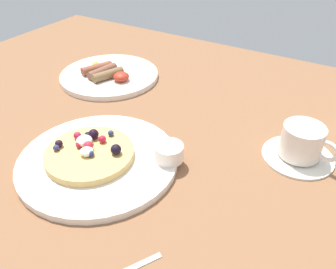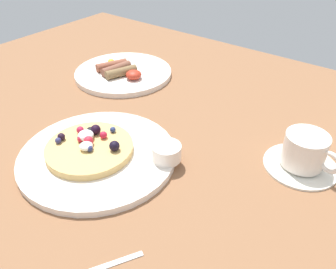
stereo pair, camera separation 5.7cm
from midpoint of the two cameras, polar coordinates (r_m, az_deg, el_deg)
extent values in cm
cube|color=brown|center=(67.15, 0.73, -3.77)|extent=(152.46, 117.10, 3.00)
cylinder|color=white|center=(64.75, -9.08, -3.56)|extent=(28.99, 28.99, 1.32)
cylinder|color=tan|center=(64.39, -10.42, -2.44)|extent=(16.06, 16.06, 1.41)
sphere|color=navy|center=(62.31, -10.31, -2.38)|extent=(1.17, 1.17, 1.17)
sphere|color=black|center=(66.39, -9.51, 0.74)|extent=(1.92, 1.92, 1.92)
sphere|color=red|center=(63.75, -10.56, -1.11)|extent=(1.75, 1.75, 1.75)
sphere|color=navy|center=(66.62, -6.73, 0.73)|extent=(1.13, 1.13, 1.13)
sphere|color=red|center=(65.13, -8.20, -0.16)|extent=(1.39, 1.39, 1.39)
sphere|color=navy|center=(65.60, -15.39, -1.05)|extent=(1.14, 1.14, 1.14)
sphere|color=black|center=(61.70, -6.27, -1.97)|extent=(1.89, 1.89, 1.89)
sphere|color=black|center=(66.23, -14.93, -0.43)|extent=(1.41, 1.41, 1.41)
sphere|color=red|center=(64.95, -11.88, -0.83)|extent=(1.20, 1.20, 1.20)
sphere|color=#BF2040|center=(67.29, -12.01, 0.67)|extent=(1.42, 1.42, 1.42)
sphere|color=black|center=(66.54, -10.33, 0.53)|extent=(1.56, 1.56, 1.56)
sphere|color=navy|center=(65.44, -11.99, -0.64)|extent=(1.02, 1.02, 1.02)
ellipsoid|color=white|center=(65.27, -11.05, -0.21)|extent=(2.93, 2.93, 1.76)
ellipsoid|color=white|center=(62.79, -10.90, -1.97)|extent=(2.40, 2.40, 1.44)
cylinder|color=white|center=(61.33, 2.40, -3.05)|extent=(5.30, 5.30, 2.94)
cylinder|color=#652107|center=(60.97, 2.41, -2.62)|extent=(4.35, 4.35, 0.35)
cylinder|color=white|center=(94.76, -5.67, 10.04)|extent=(25.80, 25.80, 1.35)
cylinder|color=brown|center=(91.06, -5.98, 10.18)|extent=(5.05, 8.65, 2.26)
cylinder|color=brown|center=(93.13, -6.81, 10.72)|extent=(3.81, 8.66, 2.26)
cylinder|color=brown|center=(95.23, -7.60, 11.23)|extent=(5.46, 8.58, 2.26)
ellipsoid|color=white|center=(98.08, -7.69, 11.42)|extent=(7.91, 6.72, 0.60)
sphere|color=yellow|center=(97.89, -7.71, 11.69)|extent=(2.00, 2.00, 2.00)
ellipsoid|color=#AF2F1D|center=(89.41, -3.88, 9.79)|extent=(4.04, 4.04, 2.22)
cylinder|color=white|center=(67.83, 23.30, -4.69)|extent=(13.09, 13.09, 0.82)
cylinder|color=white|center=(65.86, 23.98, -2.40)|extent=(7.50, 7.50, 6.00)
torus|color=white|center=(64.24, 27.49, -4.20)|extent=(4.22, 1.92, 4.16)
cylinder|color=brown|center=(64.80, 24.38, -1.05)|extent=(6.38, 6.38, 0.48)
cube|color=silver|center=(49.12, -6.95, -20.92)|extent=(5.98, 9.59, 0.30)
camera|label=1|loc=(0.03, -87.45, 1.80)|focal=36.87mm
camera|label=2|loc=(0.03, 92.55, -1.80)|focal=36.87mm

